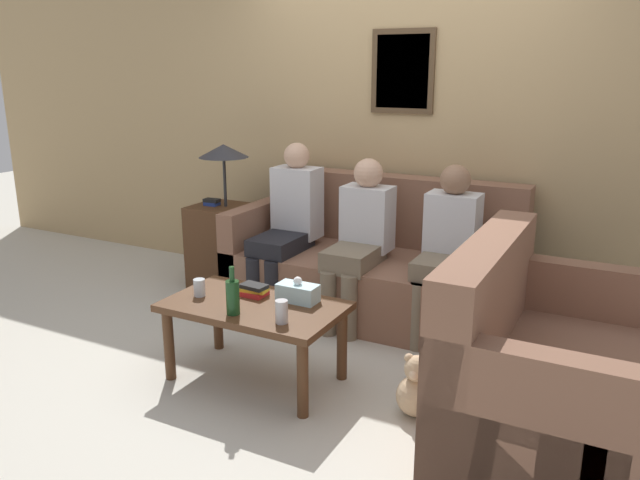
% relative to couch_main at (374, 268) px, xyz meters
% --- Properties ---
extents(ground_plane, '(16.00, 16.00, 0.00)m').
position_rel_couch_main_xyz_m(ground_plane, '(0.00, -0.56, -0.32)').
color(ground_plane, beige).
extents(wall_back, '(9.00, 0.08, 2.60)m').
position_rel_couch_main_xyz_m(wall_back, '(0.00, 0.49, 0.98)').
color(wall_back, tan).
rests_on(wall_back, ground_plane).
extents(couch_main, '(2.01, 0.94, 0.96)m').
position_rel_couch_main_xyz_m(couch_main, '(0.00, 0.00, 0.00)').
color(couch_main, brown).
rests_on(couch_main, ground_plane).
extents(couch_side, '(0.94, 1.36, 0.96)m').
position_rel_couch_main_xyz_m(couch_side, '(1.37, -1.16, 0.00)').
color(couch_side, brown).
rests_on(couch_side, ground_plane).
extents(coffee_table, '(0.99, 0.58, 0.46)m').
position_rel_couch_main_xyz_m(coffee_table, '(-0.19, -1.29, 0.07)').
color(coffee_table, '#4C2D19').
rests_on(coffee_table, ground_plane).
extents(side_table_with_lamp, '(0.46, 0.43, 1.16)m').
position_rel_couch_main_xyz_m(side_table_with_lamp, '(-1.28, -0.10, 0.10)').
color(side_table_with_lamp, '#4C2D19').
rests_on(side_table_with_lamp, ground_plane).
extents(wine_bottle, '(0.07, 0.07, 0.26)m').
position_rel_couch_main_xyz_m(wine_bottle, '(-0.20, -1.47, 0.24)').
color(wine_bottle, '#19421E').
rests_on(wine_bottle, coffee_table).
extents(drinking_glass, '(0.07, 0.07, 0.10)m').
position_rel_couch_main_xyz_m(drinking_glass, '(-0.53, -1.33, 0.19)').
color(drinking_glass, silver).
rests_on(drinking_glass, coffee_table).
extents(book_stack, '(0.17, 0.12, 0.07)m').
position_rel_couch_main_xyz_m(book_stack, '(-0.26, -1.18, 0.17)').
color(book_stack, red).
rests_on(book_stack, coffee_table).
extents(soda_can, '(0.07, 0.07, 0.12)m').
position_rel_couch_main_xyz_m(soda_can, '(0.09, -1.45, 0.20)').
color(soda_can, '#BCBCC1').
rests_on(soda_can, coffee_table).
extents(tissue_box, '(0.23, 0.12, 0.14)m').
position_rel_couch_main_xyz_m(tissue_box, '(0.01, -1.15, 0.19)').
color(tissue_box, silver).
rests_on(tissue_box, coffee_table).
extents(person_left, '(0.34, 0.66, 1.20)m').
position_rel_couch_main_xyz_m(person_left, '(-0.63, -0.16, 0.32)').
color(person_left, black).
rests_on(person_left, ground_plane).
extents(person_middle, '(0.34, 0.62, 1.13)m').
position_rel_couch_main_xyz_m(person_middle, '(-0.02, -0.22, 0.29)').
color(person_middle, '#756651').
rests_on(person_middle, ground_plane).
extents(person_right, '(0.34, 0.58, 1.13)m').
position_rel_couch_main_xyz_m(person_right, '(0.58, -0.19, 0.30)').
color(person_right, '#756651').
rests_on(person_right, ground_plane).
extents(teddy_bear, '(0.21, 0.21, 0.33)m').
position_rel_couch_main_xyz_m(teddy_bear, '(0.76, -1.23, -0.18)').
color(teddy_bear, tan).
rests_on(teddy_bear, ground_plane).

